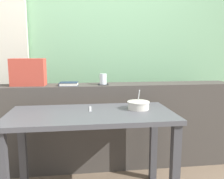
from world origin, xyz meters
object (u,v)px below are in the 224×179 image
at_px(closed_book, 69,84).
at_px(throw_pillow, 28,72).
at_px(coaster_square, 103,84).
at_px(fork_utensil, 90,109).
at_px(juice_glass, 103,79).
at_px(breakfast_table, 91,127).
at_px(soup_bowl, 138,105).

height_order(closed_book, throw_pillow, throw_pillow).
bearing_deg(coaster_square, fork_utensil, -108.57).
xyz_separation_m(coaster_square, throw_pillow, (-0.72, 0.03, 0.13)).
xyz_separation_m(closed_book, throw_pillow, (-0.38, 0.04, 0.11)).
height_order(juice_glass, fork_utensil, juice_glass).
relative_size(breakfast_table, coaster_square, 12.72).
relative_size(throw_pillow, soup_bowl, 1.78).
bearing_deg(juice_glass, coaster_square, 0.00).
bearing_deg(soup_bowl, juice_glass, 116.66).
xyz_separation_m(juice_glass, closed_book, (-0.34, -0.01, -0.04)).
xyz_separation_m(juice_glass, throw_pillow, (-0.72, 0.03, 0.08)).
relative_size(juice_glass, throw_pillow, 0.33).
height_order(juice_glass, closed_book, juice_glass).
height_order(breakfast_table, coaster_square, coaster_square).
relative_size(juice_glass, soup_bowl, 0.58).
xyz_separation_m(breakfast_table, soup_bowl, (0.39, 0.06, 0.15)).
relative_size(juice_glass, fork_utensil, 0.62).
bearing_deg(soup_bowl, breakfast_table, -171.19).
xyz_separation_m(throw_pillow, fork_utensil, (0.57, -0.47, -0.27)).
height_order(throw_pillow, fork_utensil, throw_pillow).
xyz_separation_m(juice_glass, soup_bowl, (0.24, -0.48, -0.16)).
bearing_deg(fork_utensil, coaster_square, 73.32).
height_order(coaster_square, soup_bowl, soup_bowl).
distance_m(coaster_square, closed_book, 0.34).
bearing_deg(closed_book, fork_utensil, -65.82).
relative_size(breakfast_table, soup_bowl, 7.06).
height_order(breakfast_table, juice_glass, juice_glass).
height_order(coaster_square, closed_book, closed_book).
bearing_deg(juice_glass, soup_bowl, -63.34).
xyz_separation_m(breakfast_table, fork_utensil, (-0.00, 0.11, 0.12)).
bearing_deg(throw_pillow, breakfast_table, -45.07).
bearing_deg(throw_pillow, coaster_square, -2.52).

